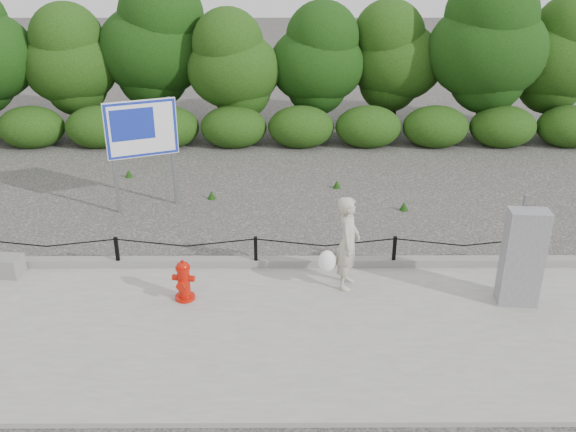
% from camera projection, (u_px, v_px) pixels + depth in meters
% --- Properties ---
extents(ground, '(90.00, 90.00, 0.00)m').
position_uv_depth(ground, '(256.00, 270.00, 11.13)').
color(ground, '#2D2B28').
rests_on(ground, ground).
extents(sidewalk, '(14.00, 4.00, 0.08)m').
position_uv_depth(sidewalk, '(250.00, 332.00, 9.28)').
color(sidewalk, gray).
rests_on(sidewalk, ground).
extents(curb, '(14.00, 0.22, 0.14)m').
position_uv_depth(curb, '(256.00, 262.00, 11.12)').
color(curb, slate).
rests_on(curb, sidewalk).
extents(chain_barrier, '(10.06, 0.06, 0.60)m').
position_uv_depth(chain_barrier, '(256.00, 248.00, 10.95)').
color(chain_barrier, black).
rests_on(chain_barrier, sidewalk).
extents(treeline, '(20.50, 3.83, 4.80)m').
position_uv_depth(treeline, '(275.00, 51.00, 18.28)').
color(treeline, black).
rests_on(treeline, ground).
extents(fire_hydrant, '(0.38, 0.40, 0.71)m').
position_uv_depth(fire_hydrant, '(184.00, 281.00, 9.94)').
color(fire_hydrant, '#B61306').
rests_on(fire_hydrant, sidewalk).
extents(pedestrian, '(0.76, 0.67, 1.64)m').
position_uv_depth(pedestrian, '(347.00, 244.00, 10.15)').
color(pedestrian, '#AFA996').
rests_on(pedestrian, sidewalk).
extents(utility_cabinet, '(0.65, 0.47, 1.80)m').
position_uv_depth(utility_cabinet, '(522.00, 258.00, 9.67)').
color(utility_cabinet, gray).
rests_on(utility_cabinet, sidewalk).
extents(advertising_sign, '(1.44, 0.68, 2.47)m').
position_uv_depth(advertising_sign, '(142.00, 134.00, 13.11)').
color(advertising_sign, slate).
rests_on(advertising_sign, ground).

